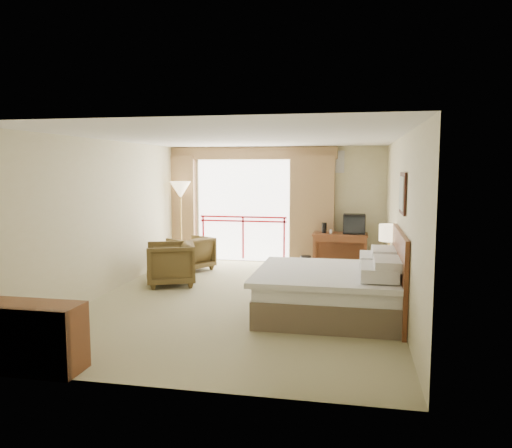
% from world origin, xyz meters
% --- Properties ---
extents(floor, '(7.00, 7.00, 0.00)m').
position_xyz_m(floor, '(0.00, 0.00, 0.00)').
color(floor, '#938C63').
rests_on(floor, ground).
extents(ceiling, '(7.00, 7.00, 0.00)m').
position_xyz_m(ceiling, '(0.00, 0.00, 2.70)').
color(ceiling, white).
rests_on(ceiling, wall_back).
extents(wall_back, '(5.00, 0.00, 5.00)m').
position_xyz_m(wall_back, '(0.00, 3.50, 1.35)').
color(wall_back, beige).
rests_on(wall_back, ground).
extents(wall_front, '(5.00, 0.00, 5.00)m').
position_xyz_m(wall_front, '(0.00, -3.50, 1.35)').
color(wall_front, beige).
rests_on(wall_front, ground).
extents(wall_left, '(0.00, 7.00, 7.00)m').
position_xyz_m(wall_left, '(-2.50, 0.00, 1.35)').
color(wall_left, beige).
rests_on(wall_left, ground).
extents(wall_right, '(0.00, 7.00, 7.00)m').
position_xyz_m(wall_right, '(2.50, 0.00, 1.35)').
color(wall_right, beige).
rests_on(wall_right, ground).
extents(balcony_door, '(2.40, 0.00, 2.40)m').
position_xyz_m(balcony_door, '(-0.80, 3.48, 1.20)').
color(balcony_door, white).
rests_on(balcony_door, wall_back).
extents(balcony_railing, '(2.09, 0.03, 1.02)m').
position_xyz_m(balcony_railing, '(-0.80, 3.46, 0.81)').
color(balcony_railing, red).
rests_on(balcony_railing, wall_back).
extents(curtain_left, '(1.00, 0.26, 2.50)m').
position_xyz_m(curtain_left, '(-2.45, 3.35, 1.25)').
color(curtain_left, olive).
rests_on(curtain_left, wall_back).
extents(curtain_right, '(1.00, 0.26, 2.50)m').
position_xyz_m(curtain_right, '(0.85, 3.35, 1.25)').
color(curtain_right, olive).
rests_on(curtain_right, wall_back).
extents(valance, '(4.40, 0.22, 0.28)m').
position_xyz_m(valance, '(-0.80, 3.38, 2.55)').
color(valance, olive).
rests_on(valance, wall_back).
extents(hvac_vent, '(0.50, 0.04, 0.50)m').
position_xyz_m(hvac_vent, '(1.30, 3.47, 2.35)').
color(hvac_vent, silver).
rests_on(hvac_vent, wall_back).
extents(bed, '(2.13, 2.06, 0.97)m').
position_xyz_m(bed, '(1.50, -0.60, 0.38)').
color(bed, brown).
rests_on(bed, floor).
extents(headboard, '(0.06, 2.10, 1.30)m').
position_xyz_m(headboard, '(2.46, -0.60, 0.65)').
color(headboard, '#572A17').
rests_on(headboard, wall_right).
extents(framed_art, '(0.04, 0.72, 0.60)m').
position_xyz_m(framed_art, '(2.47, -0.60, 1.85)').
color(framed_art, black).
rests_on(framed_art, wall_right).
extents(nightstand, '(0.45, 0.53, 0.59)m').
position_xyz_m(nightstand, '(2.40, 0.80, 0.30)').
color(nightstand, '#572A17').
rests_on(nightstand, floor).
extents(table_lamp, '(0.35, 0.35, 0.62)m').
position_xyz_m(table_lamp, '(2.40, 0.85, 1.08)').
color(table_lamp, tan).
rests_on(table_lamp, nightstand).
extents(phone, '(0.19, 0.17, 0.07)m').
position_xyz_m(phone, '(2.35, 0.65, 0.63)').
color(phone, black).
rests_on(phone, nightstand).
extents(desk, '(1.19, 0.58, 0.78)m').
position_xyz_m(desk, '(1.50, 3.03, 0.61)').
color(desk, '#572A17').
rests_on(desk, floor).
extents(tv, '(0.48, 0.38, 0.43)m').
position_xyz_m(tv, '(1.80, 2.97, 0.99)').
color(tv, black).
rests_on(tv, desk).
extents(coffee_maker, '(0.13, 0.13, 0.23)m').
position_xyz_m(coffee_maker, '(1.15, 2.98, 0.89)').
color(coffee_maker, black).
rests_on(coffee_maker, desk).
extents(cup, '(0.07, 0.07, 0.09)m').
position_xyz_m(cup, '(1.30, 2.93, 0.82)').
color(cup, white).
rests_on(cup, desk).
extents(wastebasket, '(0.29, 0.29, 0.29)m').
position_xyz_m(wastebasket, '(0.77, 2.77, 0.14)').
color(wastebasket, black).
rests_on(wastebasket, floor).
extents(armchair_far, '(1.08, 1.08, 0.73)m').
position_xyz_m(armchair_far, '(-1.67, 2.17, 0.00)').
color(armchair_far, '#47381D').
rests_on(armchair_far, floor).
extents(armchair_near, '(1.15, 1.13, 0.81)m').
position_xyz_m(armchair_near, '(-1.60, 0.75, 0.00)').
color(armchair_near, '#47381D').
rests_on(armchair_near, floor).
extents(side_table, '(0.53, 0.53, 0.58)m').
position_xyz_m(side_table, '(-1.85, 1.26, 0.40)').
color(side_table, black).
rests_on(side_table, floor).
extents(book, '(0.22, 0.26, 0.02)m').
position_xyz_m(book, '(-1.85, 1.26, 0.58)').
color(book, white).
rests_on(book, side_table).
extents(floor_lamp, '(0.48, 0.48, 1.90)m').
position_xyz_m(floor_lamp, '(-2.18, 2.99, 1.63)').
color(floor_lamp, tan).
rests_on(floor_lamp, floor).
extents(dresser, '(1.12, 0.48, 0.75)m').
position_xyz_m(dresser, '(-1.64, -3.35, 0.37)').
color(dresser, '#572A17').
rests_on(dresser, floor).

